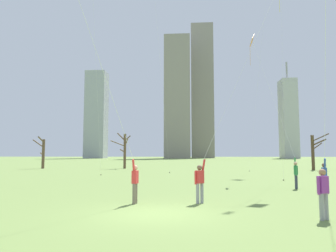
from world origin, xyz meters
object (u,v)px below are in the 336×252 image
bare_tree_far_right_edge (43,152)px  kite_flyer_midfield_left_blue (325,145)px  bystander_watching_nearby (323,191)px  kite_flyer_foreground_right_white (121,139)px  kite_flyer_far_back_orange (285,141)px  kite_flyer_midfield_center_yellow (224,122)px  bare_tree_center (314,150)px  bare_tree_right_of_center (124,149)px

bare_tree_far_right_edge → kite_flyer_midfield_left_blue: bearing=-44.9°
bystander_watching_nearby → bare_tree_far_right_edge: bearing=127.7°
kite_flyer_foreground_right_white → bystander_watching_nearby: (7.00, -1.89, -1.80)m
kite_flyer_far_back_orange → bare_tree_far_right_edge: size_ratio=2.71×
kite_flyer_midfield_center_yellow → kite_flyer_foreground_right_white: bearing=-147.5°
kite_flyer_midfield_left_blue → bystander_watching_nearby: kite_flyer_midfield_left_blue is taller
kite_flyer_midfield_left_blue → bare_tree_far_right_edge: size_ratio=2.89×
kite_flyer_midfield_center_yellow → bare_tree_center: (14.37, 26.43, -1.11)m
bystander_watching_nearby → kite_flyer_midfield_center_yellow: bearing=119.0°
bare_tree_far_right_edge → bare_tree_center: bare_tree_center is taller
bare_tree_far_right_edge → bystander_watching_nearby: bearing=-52.3°
bare_tree_far_right_edge → bare_tree_center: (36.90, -1.34, 0.25)m
kite_flyer_far_back_orange → bystander_watching_nearby: 10.47m
kite_flyer_far_back_orange → bare_tree_right_of_center: 27.95m
kite_flyer_foreground_right_white → bystander_watching_nearby: bearing=-15.1°
kite_flyer_midfield_center_yellow → kite_flyer_midfield_left_blue: size_ratio=1.15×
kite_flyer_far_back_orange → kite_flyer_midfield_center_yellow: size_ratio=0.82×
kite_flyer_far_back_orange → bare_tree_far_right_edge: (-27.03, 22.35, -0.60)m
kite_flyer_foreground_right_white → kite_flyer_far_back_orange: bearing=42.7°
bare_tree_center → bystander_watching_nearby: bearing=-110.7°
kite_flyer_far_back_orange → bare_tree_center: size_ratio=2.59×
bystander_watching_nearby → bare_tree_center: size_ratio=0.34×
bystander_watching_nearby → bare_tree_far_right_edge: (-25.12, 32.46, 1.40)m
kite_flyer_foreground_right_white → bare_tree_center: kite_flyer_foreground_right_white is taller
kite_flyer_foreground_right_white → bare_tree_far_right_edge: 35.54m
kite_flyer_midfield_center_yellow → kite_flyer_far_back_orange: bearing=50.3°
bare_tree_center → bare_tree_far_right_edge: bearing=177.9°
kite_flyer_far_back_orange → bystander_watching_nearby: (-1.90, -10.10, -2.00)m
kite_flyer_foreground_right_white → kite_flyer_midfield_center_yellow: bearing=32.5°
kite_flyer_midfield_center_yellow → bare_tree_center: kite_flyer_midfield_center_yellow is taller
kite_flyer_far_back_orange → bare_tree_center: kite_flyer_far_back_orange is taller
bare_tree_far_right_edge → bare_tree_right_of_center: size_ratio=0.89×
bare_tree_right_of_center → kite_flyer_far_back_orange: bearing=-56.4°
kite_flyer_midfield_center_yellow → bare_tree_right_of_center: bearing=111.0°
kite_flyer_midfield_center_yellow → kite_flyer_midfield_left_blue: 5.01m
kite_flyer_midfield_center_yellow → kite_flyer_midfield_left_blue: bearing=5.3°
bystander_watching_nearby → kite_flyer_far_back_orange: bearing=79.3°
kite_flyer_midfield_left_blue → bare_tree_center: 27.67m
bare_tree_center → kite_flyer_far_back_orange: bearing=-115.2°
kite_flyer_foreground_right_white → kite_flyer_midfield_left_blue: kite_flyer_midfield_left_blue is taller
bare_tree_far_right_edge → bare_tree_right_of_center: (11.54, 0.91, 0.43)m
bystander_watching_nearby → bare_tree_far_right_edge: 41.07m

